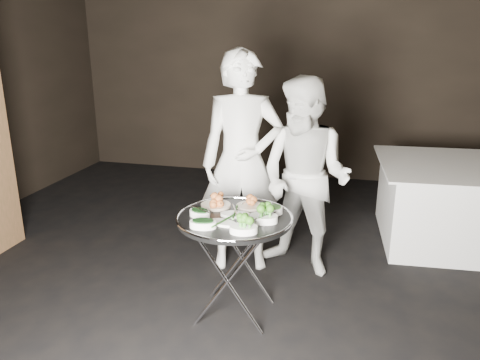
% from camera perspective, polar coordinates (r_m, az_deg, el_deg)
% --- Properties ---
extents(floor, '(6.00, 7.00, 0.05)m').
position_cam_1_polar(floor, '(3.52, -2.44, -15.76)').
color(floor, black).
rests_on(floor, ground).
extents(wall_back, '(6.00, 0.05, 3.00)m').
position_cam_1_polar(wall_back, '(6.42, 6.59, 13.66)').
color(wall_back, black).
rests_on(wall_back, floor).
extents(tray_stand, '(0.49, 0.41, 0.72)m').
position_cam_1_polar(tray_stand, '(3.26, -0.65, -9.99)').
color(tray_stand, silver).
rests_on(tray_stand, floor).
extents(serving_tray, '(0.78, 0.78, 0.04)m').
position_cam_1_polar(serving_tray, '(3.12, -0.67, -4.69)').
color(serving_tray, black).
rests_on(serving_tray, tray_stand).
extents(potato_plate_a, '(0.21, 0.21, 0.08)m').
position_cam_1_polar(potato_plate_a, '(3.29, -2.98, -2.70)').
color(potato_plate_a, beige).
rests_on(potato_plate_a, serving_tray).
extents(potato_plate_b, '(0.18, 0.18, 0.07)m').
position_cam_1_polar(potato_plate_b, '(3.28, 1.15, -2.86)').
color(potato_plate_b, beige).
rests_on(potato_plate_b, serving_tray).
extents(greens_bowl, '(0.12, 0.12, 0.07)m').
position_cam_1_polar(greens_bowl, '(3.17, 4.15, -3.52)').
color(greens_bowl, white).
rests_on(greens_bowl, serving_tray).
extents(asparagus_plate_a, '(0.21, 0.14, 0.04)m').
position_cam_1_polar(asparagus_plate_a, '(3.12, -0.61, -4.10)').
color(asparagus_plate_a, white).
rests_on(asparagus_plate_a, serving_tray).
extents(asparagus_plate_b, '(0.20, 0.15, 0.04)m').
position_cam_1_polar(asparagus_plate_b, '(2.99, -2.01, -5.13)').
color(asparagus_plate_b, white).
rests_on(asparagus_plate_b, serving_tray).
extents(spinach_bowl_a, '(0.18, 0.15, 0.06)m').
position_cam_1_polar(spinach_bowl_a, '(3.12, -4.94, -3.95)').
color(spinach_bowl_a, white).
rests_on(spinach_bowl_a, serving_tray).
extents(spinach_bowl_b, '(0.18, 0.13, 0.07)m').
position_cam_1_polar(spinach_bowl_b, '(2.94, -4.53, -5.24)').
color(spinach_bowl_b, white).
rests_on(spinach_bowl_b, serving_tray).
extents(broccoli_bowl_a, '(0.18, 0.13, 0.08)m').
position_cam_1_polar(broccoli_bowl_a, '(3.03, 2.91, -4.50)').
color(broccoli_bowl_a, white).
rests_on(broccoli_bowl_a, serving_tray).
extents(broccoli_bowl_b, '(0.20, 0.16, 0.07)m').
position_cam_1_polar(broccoli_bowl_b, '(2.87, 0.44, -5.82)').
color(broccoli_bowl_b, white).
rests_on(broccoli_bowl_b, serving_tray).
extents(serving_utensils, '(0.58, 0.43, 0.01)m').
position_cam_1_polar(serving_utensils, '(3.16, -0.07, -3.24)').
color(serving_utensils, silver).
rests_on(serving_utensils, serving_tray).
extents(waiter_left, '(0.75, 0.59, 1.81)m').
position_cam_1_polar(waiter_left, '(3.79, 0.25, 2.14)').
color(waiter_left, silver).
rests_on(waiter_left, floor).
extents(waiter_right, '(0.94, 0.84, 1.60)m').
position_cam_1_polar(waiter_right, '(3.76, 7.94, 0.22)').
color(waiter_right, silver).
rests_on(waiter_right, floor).
extents(dining_table, '(1.34, 1.34, 0.76)m').
position_cam_1_polar(dining_table, '(4.82, 24.26, -2.59)').
color(dining_table, white).
rests_on(dining_table, floor).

